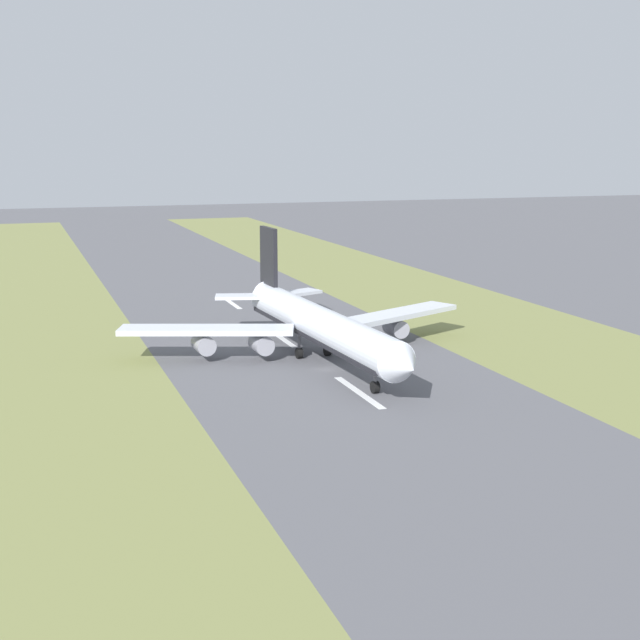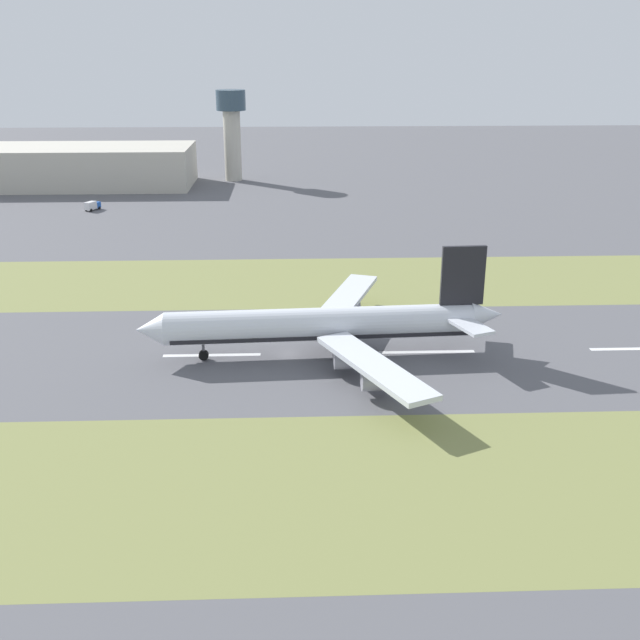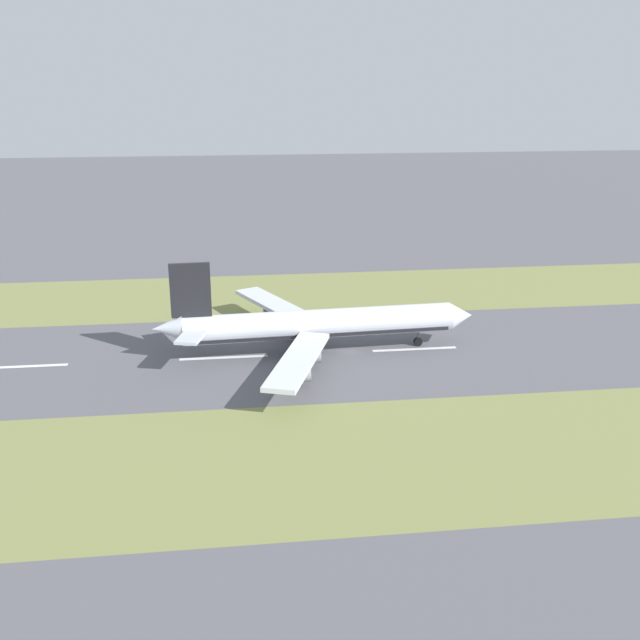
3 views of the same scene
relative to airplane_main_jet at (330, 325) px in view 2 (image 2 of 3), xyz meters
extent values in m
plane|color=#56565B|center=(0.83, 7.72, -6.02)|extent=(800.00, 800.00, 0.00)
cube|color=olive|center=(-44.17, 7.72, -6.02)|extent=(40.00, 600.00, 0.01)
cube|color=olive|center=(45.83, 7.72, -6.02)|extent=(40.00, 600.00, 0.01)
cube|color=silver|center=(0.83, -58.10, -6.01)|extent=(1.20, 18.00, 0.01)
cube|color=silver|center=(0.83, -18.10, -6.01)|extent=(1.20, 18.00, 0.01)
cube|color=silver|center=(0.83, 21.90, -6.01)|extent=(1.20, 18.00, 0.01)
cylinder|color=silver|center=(-0.10, 1.90, 0.18)|extent=(8.95, 56.24, 6.00)
cone|color=silver|center=(-1.71, 32.36, 0.18)|extent=(6.14, 5.30, 5.88)
cone|color=silver|center=(1.54, -29.05, 0.98)|extent=(5.41, 6.26, 5.10)
cube|color=black|center=(-0.10, 1.90, -1.47)|extent=(8.53, 53.99, 0.70)
cube|color=silver|center=(-17.20, -6.23, -0.72)|extent=(28.82, 17.70, 0.90)
cube|color=silver|center=(17.76, -4.38, -0.72)|extent=(29.38, 15.10, 0.90)
cylinder|color=#93939E|center=(-8.88, -2.57, -3.17)|extent=(3.45, 4.96, 3.20)
cylinder|color=#93939E|center=(-17.68, -6.54, -3.17)|extent=(3.45, 4.96, 3.20)
cylinder|color=#93939E|center=(9.10, -1.62, -3.17)|extent=(3.45, 4.96, 3.20)
cylinder|color=#93939E|center=(18.27, -4.64, -3.17)|extent=(3.45, 4.96, 3.20)
cube|color=black|center=(1.27, -24.06, 8.68)|extent=(1.22, 8.03, 11.00)
cube|color=silver|center=(-4.22, -24.35, 1.18)|extent=(10.91, 7.69, 0.60)
cube|color=silver|center=(6.76, -23.77, 1.18)|extent=(10.80, 6.83, 0.60)
cylinder|color=#59595E|center=(-1.22, 23.15, -3.52)|extent=(0.50, 0.50, 3.20)
cylinder|color=black|center=(-1.22, 23.15, -5.12)|extent=(0.99, 1.84, 1.80)
cylinder|color=#59595E|center=(-2.54, -1.23, -3.52)|extent=(0.50, 0.50, 3.20)
cylinder|color=black|center=(-2.54, -1.23, -5.12)|extent=(0.99, 1.84, 1.80)
cylinder|color=#59595E|center=(2.65, -0.96, -3.52)|extent=(0.50, 0.50, 3.20)
cylinder|color=black|center=(2.65, -0.96, -5.12)|extent=(0.99, 1.84, 1.80)
cube|color=#BCB7A8|center=(177.19, 102.99, 1.83)|extent=(36.00, 112.54, 15.70)
cylinder|color=#BCB7A8|center=(188.46, 30.88, 8.18)|extent=(7.00, 7.00, 28.40)
cylinder|color=#334756|center=(188.46, 30.88, 26.39)|extent=(12.00, 12.00, 8.01)
cube|color=#1E51B2|center=(132.23, 74.39, -4.52)|extent=(2.78, 2.87, 2.00)
cube|color=silver|center=(129.56, 75.75, -4.22)|extent=(4.56, 3.77, 2.60)
cylinder|color=black|center=(132.73, 75.37, -5.52)|extent=(1.05, 0.76, 1.00)
cylinder|color=black|center=(131.73, 73.41, -5.52)|extent=(1.05, 0.76, 1.00)
cylinder|color=black|center=(128.98, 77.27, -5.52)|extent=(1.05, 0.76, 1.00)
cylinder|color=black|center=(127.99, 75.31, -5.52)|extent=(1.05, 0.76, 1.00)
camera|label=1|loc=(47.55, 138.95, 29.69)|focal=50.00mm
camera|label=2|loc=(-127.21, 6.77, 48.27)|focal=42.00mm
camera|label=3|loc=(145.18, -16.17, 49.37)|focal=42.00mm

